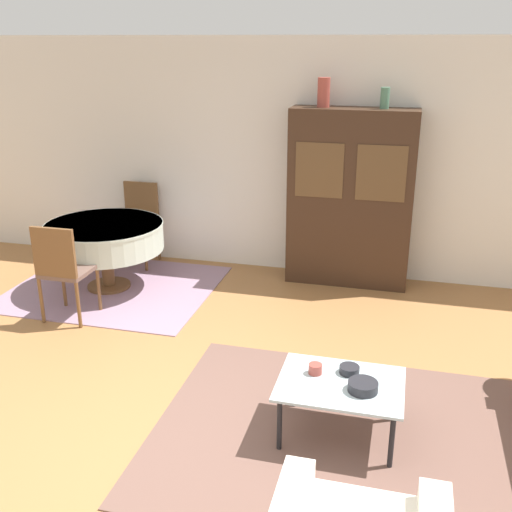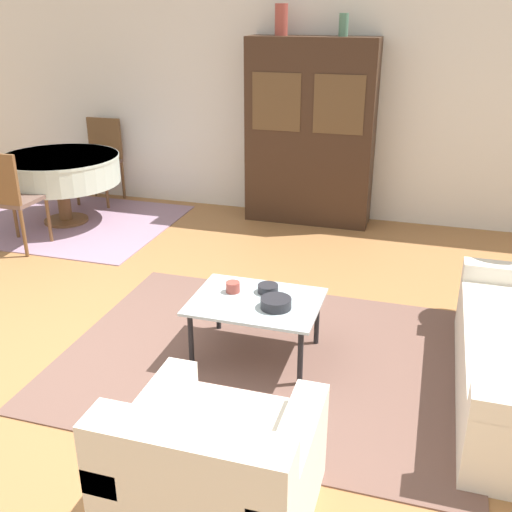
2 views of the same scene
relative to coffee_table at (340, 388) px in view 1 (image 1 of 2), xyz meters
name	(u,v)px [view 1 (image 1 of 2)]	position (x,y,z in m)	size (l,w,h in m)	color
ground_plane	(177,451)	(-1.04, -0.46, -0.38)	(14.00, 14.00, 0.00)	#9E6B3D
wall_back	(287,159)	(-1.04, 3.17, 0.97)	(10.00, 0.06, 2.70)	silver
area_rug	(350,437)	(0.09, -0.02, -0.38)	(2.78, 2.15, 0.01)	brown
dining_rug	(114,288)	(-2.78, 2.04, -0.38)	(2.21, 1.87, 0.01)	gray
coffee_table	(340,388)	(0.00, 0.00, 0.00)	(0.86, 0.65, 0.42)	black
display_cabinet	(350,199)	(-0.27, 2.91, 0.60)	(1.36, 0.42, 1.97)	#382316
dining_table	(105,237)	(-2.85, 2.04, 0.22)	(1.29, 1.29, 0.75)	brown
dining_chair_near	(62,267)	(-2.85, 1.18, 0.19)	(0.44, 0.44, 0.99)	brown
dining_chair_far	(138,218)	(-2.85, 2.91, 0.19)	(0.44, 0.44, 0.99)	brown
cup	(315,369)	(-0.19, 0.08, 0.08)	(0.10, 0.10, 0.07)	#9E4238
bowl	(363,386)	(0.16, -0.06, 0.08)	(0.20, 0.20, 0.07)	#232328
bowl_small	(349,370)	(0.04, 0.14, 0.07)	(0.14, 0.14, 0.05)	#232328
vase_tall	(324,92)	(-0.61, 2.92, 1.74)	(0.13, 0.13, 0.31)	#9E4238
vase_short	(385,98)	(0.03, 2.92, 1.70)	(0.09, 0.09, 0.22)	#4C7A60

